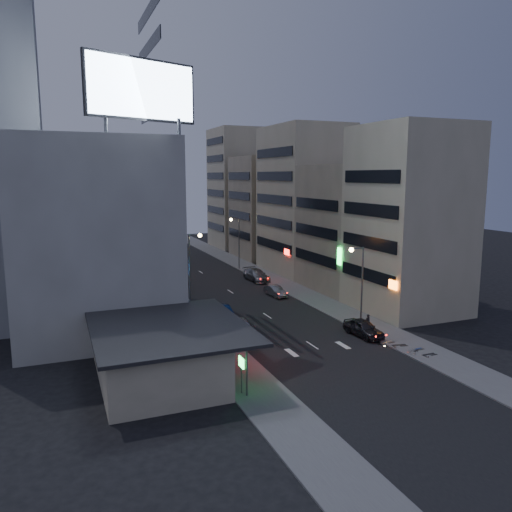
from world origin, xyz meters
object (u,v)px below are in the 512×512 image
person (368,322)px  scooter_black_a (433,346)px  road_car_blue (220,311)px  scooter_blue (421,342)px  scooter_silver_b (391,335)px  parked_car_right_near (363,328)px  parked_car_right_far (256,275)px  road_car_silver (237,326)px  scooter_black_b (405,338)px  parked_car_left (176,278)px  scooter_silver_a (414,342)px  parked_car_right_mid (275,291)px

person → scooter_black_a: person is taller
road_car_blue → scooter_blue: (13.14, -15.37, -0.13)m
scooter_blue → scooter_silver_b: (-1.24, 2.42, 0.06)m
parked_car_right_near → scooter_blue: 5.42m
road_car_blue → scooter_silver_b: road_car_blue is taller
parked_car_right_far → scooter_black_a: size_ratio=3.06×
parked_car_right_near → scooter_black_a: (2.69, -6.19, -0.09)m
road_car_blue → scooter_black_a: bearing=126.8°
road_car_silver → scooter_black_b: (12.52, -8.50, -0.11)m
parked_car_left → person: 31.07m
scooter_blue → parked_car_right_far: bearing=-3.5°
scooter_silver_a → scooter_blue: size_ratio=1.14×
scooter_black_a → parked_car_right_mid: bearing=6.8°
parked_car_left → scooter_silver_b: 34.26m
person → road_car_blue: bearing=-44.7°
road_car_silver → scooter_black_a: (13.29, -11.13, -0.12)m
parked_car_right_far → scooter_blue: 31.33m
road_car_blue → scooter_black_a: 21.39m
parked_car_right_far → scooter_silver_a: size_ratio=2.97×
road_car_blue → road_car_silver: size_ratio=0.83×
road_car_silver → scooter_blue: bearing=149.2°
parked_car_right_near → road_car_blue: parked_car_right_near is taller
parked_car_right_far → scooter_black_b: (1.92, -30.01, -0.11)m
parked_car_right_far → scooter_blue: (2.59, -31.22, -0.19)m
road_car_blue → scooter_black_b: road_car_blue is taller
parked_car_right_mid → scooter_silver_a: (3.09, -21.94, 0.05)m
road_car_blue → scooter_black_b: size_ratio=2.42×
scooter_silver_a → road_car_silver: bearing=29.1°
person → scooter_blue: bearing=98.7°
road_car_silver → scooter_silver_b: bearing=154.2°
road_car_silver → scooter_silver_a: (12.45, -9.72, -0.11)m
parked_car_right_far → person: bearing=-90.0°
parked_car_left → scooter_silver_b: bearing=109.8°
parked_car_right_mid → scooter_silver_b: parked_car_right_mid is taller
person → scooter_blue: person is taller
scooter_black_b → scooter_black_a: bearing=-152.3°
scooter_black_b → scooter_silver_a: bearing=-171.9°
parked_car_right_far → scooter_black_a: bearing=-87.8°
parked_car_right_mid → scooter_silver_b: (2.60, -19.51, 0.04)m
person → scooter_blue: size_ratio=0.95×
road_car_blue → parked_car_right_near: bearing=133.4°
scooter_black_a → scooter_blue: 1.42m
parked_car_right_near → parked_car_right_mid: size_ratio=1.16×
scooter_black_a → parked_car_right_near: bearing=20.8°
parked_car_left → scooter_black_a: 38.33m
road_car_blue → person: person is taller
scooter_black_a → parked_car_right_far: bearing=2.0°
scooter_blue → road_car_silver: bearing=45.4°
parked_car_left → scooter_silver_a: size_ratio=2.52×
parked_car_right_far → scooter_black_b: parked_car_right_far is taller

